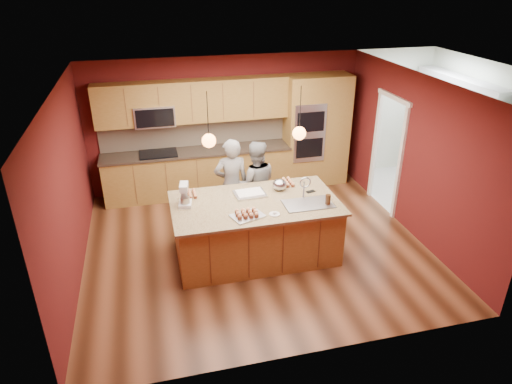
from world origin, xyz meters
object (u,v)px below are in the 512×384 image
object	(u,v)px
island	(256,228)
person_left	(232,184)
stand_mixer	(185,196)
person_right	(255,184)
mixing_bowl	(279,185)

from	to	relation	value
island	person_left	xyz separation A→B (m)	(-0.20, 0.97, 0.34)
stand_mixer	person_right	bearing A→B (deg)	42.11
stand_mixer	island	bearing A→B (deg)	1.48
person_left	stand_mixer	xyz separation A→B (m)	(-0.88, -0.81, 0.27)
person_right	person_left	bearing A→B (deg)	7.35
island	person_left	size ratio (longest dim) A/B	1.56
island	stand_mixer	bearing A→B (deg)	171.41
person_left	mixing_bowl	distance (m)	0.95
person_left	stand_mixer	size ratio (longest dim) A/B	4.66
island	mixing_bowl	distance (m)	0.80
person_left	stand_mixer	distance (m)	1.22
person_right	stand_mixer	world-z (taller)	person_right
island	stand_mixer	world-z (taller)	island
island	mixing_bowl	size ratio (longest dim) A/B	11.16
island	mixing_bowl	xyz separation A→B (m)	(0.47, 0.33, 0.55)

